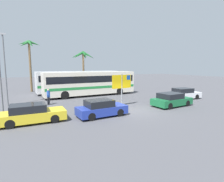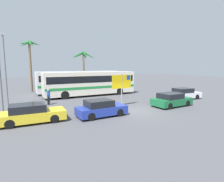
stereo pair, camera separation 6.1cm
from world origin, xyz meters
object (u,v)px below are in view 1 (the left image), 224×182
(car_green, at_px, (171,100))
(car_yellow, at_px, (32,114))
(car_blue, at_px, (101,108))
(pedestrian_crossing_lot, at_px, (48,95))
(bus_rear_coach, at_px, (79,81))
(car_white, at_px, (184,94))
(bus_front_coach, at_px, (91,82))
(ferry_sign, at_px, (122,83))

(car_green, xyz_separation_m, car_yellow, (-12.60, 0.76, 0.00))
(car_yellow, relative_size, car_blue, 1.12)
(car_blue, height_order, pedestrian_crossing_lot, pedestrian_crossing_lot)
(bus_rear_coach, distance_m, car_blue, 13.88)
(bus_rear_coach, xyz_separation_m, car_white, (9.31, -11.37, -1.15))
(car_blue, bearing_deg, bus_front_coach, 71.21)
(bus_rear_coach, relative_size, ferry_sign, 3.82)
(car_blue, xyz_separation_m, pedestrian_crossing_lot, (-2.95, 6.44, 0.33))
(bus_front_coach, distance_m, car_yellow, 12.21)
(bus_front_coach, xyz_separation_m, bus_rear_coach, (-0.40, 3.64, 0.00))
(bus_rear_coach, distance_m, car_white, 14.74)
(car_green, bearing_deg, car_white, 23.86)
(bus_front_coach, distance_m, car_blue, 10.45)
(car_green, distance_m, car_blue, 7.63)
(bus_front_coach, relative_size, car_blue, 3.08)
(bus_front_coach, distance_m, bus_rear_coach, 3.67)
(ferry_sign, distance_m, car_blue, 4.35)
(car_green, bearing_deg, bus_front_coach, 112.05)
(bus_rear_coach, relative_size, car_green, 2.98)
(ferry_sign, bearing_deg, car_green, -32.41)
(bus_front_coach, xyz_separation_m, car_green, (4.59, -9.89, -1.15))
(bus_front_coach, bearing_deg, car_white, -40.93)
(ferry_sign, height_order, car_white, ferry_sign)
(bus_rear_coach, height_order, ferry_sign, ferry_sign)
(bus_rear_coach, xyz_separation_m, pedestrian_crossing_lot, (-5.60, -7.14, -0.82))
(bus_front_coach, bearing_deg, car_blue, -107.06)
(ferry_sign, distance_m, car_white, 8.82)
(ferry_sign, distance_m, pedestrian_crossing_lot, 7.64)
(bus_rear_coach, height_order, car_blue, bus_rear_coach)
(car_white, bearing_deg, car_yellow, -169.82)
(car_green, distance_m, pedestrian_crossing_lot, 12.38)
(car_green, bearing_deg, ferry_sign, 149.90)
(car_white, bearing_deg, bus_front_coach, 144.47)
(bus_rear_coach, height_order, car_yellow, bus_rear_coach)
(pedestrian_crossing_lot, bearing_deg, car_blue, -105.09)
(car_green, relative_size, car_blue, 1.04)
(ferry_sign, bearing_deg, bus_rear_coach, 88.19)
(car_white, bearing_deg, ferry_sign, -175.02)
(bus_rear_coach, relative_size, car_blue, 3.08)
(bus_rear_coach, bearing_deg, car_green, -69.76)
(car_blue, bearing_deg, car_yellow, 169.22)
(bus_front_coach, bearing_deg, bus_rear_coach, 96.32)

